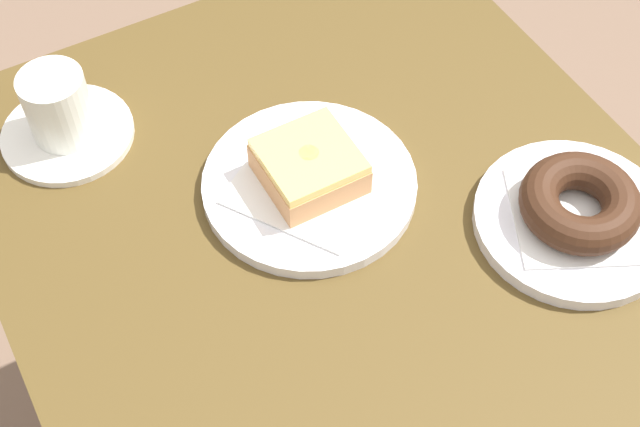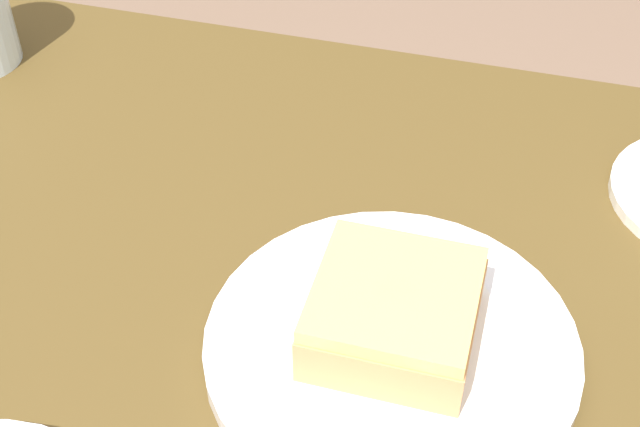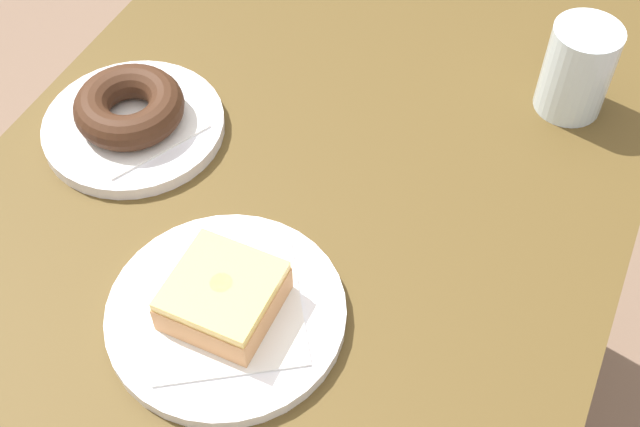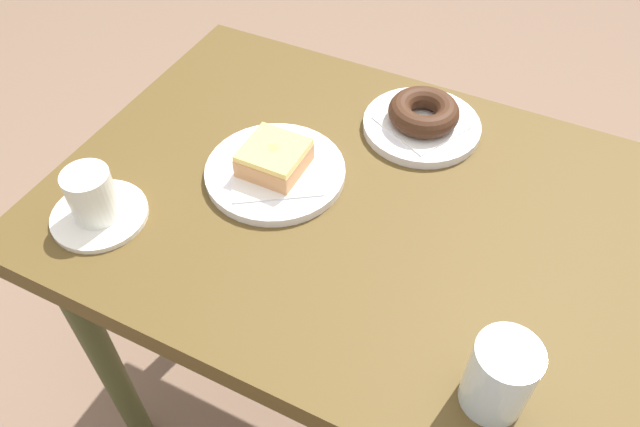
# 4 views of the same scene
# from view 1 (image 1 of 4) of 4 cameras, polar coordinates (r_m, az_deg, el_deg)

# --- Properties ---
(table) EXTENTS (1.06, 0.69, 0.78)m
(table) POSITION_cam_1_polar(r_m,az_deg,el_deg) (0.95, 5.40, -10.07)
(table) COLOR #503D1B
(table) RESTS_ON ground_plane
(plate_glazed_square) EXTENTS (0.23, 0.23, 0.01)m
(plate_glazed_square) POSITION_cam_1_polar(r_m,az_deg,el_deg) (0.94, -0.69, 1.88)
(plate_glazed_square) COLOR white
(plate_glazed_square) RESTS_ON table
(napkin_glazed_square) EXTENTS (0.20, 0.20, 0.00)m
(napkin_glazed_square) POSITION_cam_1_polar(r_m,az_deg,el_deg) (0.93, -0.69, 2.22)
(napkin_glazed_square) COLOR white
(napkin_glazed_square) RESTS_ON plate_glazed_square
(donut_glazed_square) EXTENTS (0.10, 0.10, 0.04)m
(donut_glazed_square) POSITION_cam_1_polar(r_m,az_deg,el_deg) (0.91, -0.71, 3.11)
(donut_glazed_square) COLOR tan
(donut_glazed_square) RESTS_ON napkin_glazed_square
(plate_chocolate_ring) EXTENTS (0.21, 0.21, 0.02)m
(plate_chocolate_ring) POSITION_cam_1_polar(r_m,az_deg,el_deg) (0.95, 16.05, -0.44)
(plate_chocolate_ring) COLOR white
(plate_chocolate_ring) RESTS_ON table
(napkin_chocolate_ring) EXTENTS (0.17, 0.17, 0.00)m
(napkin_chocolate_ring) POSITION_cam_1_polar(r_m,az_deg,el_deg) (0.94, 16.18, -0.11)
(napkin_chocolate_ring) COLOR white
(napkin_chocolate_ring) RESTS_ON plate_chocolate_ring
(donut_chocolate_ring) EXTENTS (0.12, 0.12, 0.04)m
(donut_chocolate_ring) POSITION_cam_1_polar(r_m,az_deg,el_deg) (0.92, 16.48, 0.68)
(donut_chocolate_ring) COLOR #392013
(donut_chocolate_ring) RESTS_ON napkin_chocolate_ring
(coffee_cup) EXTENTS (0.15, 0.15, 0.09)m
(coffee_cup) POSITION_cam_1_polar(r_m,az_deg,el_deg) (1.00, -16.42, 6.18)
(coffee_cup) COLOR white
(coffee_cup) RESTS_ON table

